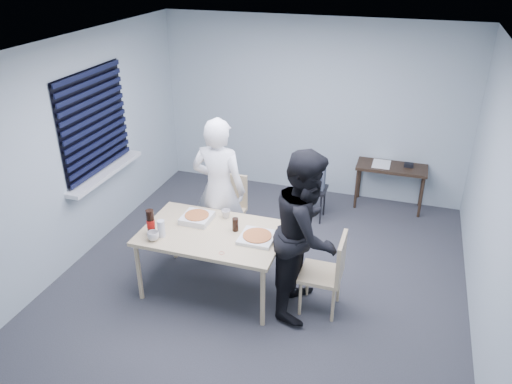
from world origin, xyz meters
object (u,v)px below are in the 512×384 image
(dining_table, at_px, (213,237))
(mug_b, at_px, (226,214))
(person_white, at_px, (219,190))
(mug_a, at_px, (153,236))
(chair_far, at_px, (229,204))
(stool, at_px, (314,195))
(side_table, at_px, (391,171))
(chair_right, at_px, (330,269))
(soda_bottle, at_px, (151,223))
(person_black, at_px, (306,233))
(backpack, at_px, (315,176))

(dining_table, relative_size, mug_b, 14.99)
(person_white, relative_size, mug_b, 17.70)
(mug_a, bearing_deg, chair_far, 76.80)
(chair_far, bearing_deg, stool, 43.73)
(dining_table, height_order, side_table, dining_table)
(chair_far, distance_m, chair_right, 1.77)
(mug_a, xyz_separation_m, soda_bottle, (-0.08, 0.11, 0.09))
(person_black, relative_size, stool, 3.74)
(stool, height_order, mug_a, mug_a)
(stool, height_order, backpack, backpack)
(chair_far, xyz_separation_m, mug_b, (0.23, -0.68, 0.26))
(chair_right, xyz_separation_m, soda_bottle, (-1.86, -0.25, 0.35))
(backpack, height_order, soda_bottle, soda_bottle)
(mug_b, distance_m, soda_bottle, 0.84)
(chair_right, height_order, mug_a, chair_right)
(side_table, height_order, backpack, backpack)
(person_white, height_order, backpack, person_white)
(chair_far, bearing_deg, soda_bottle, -107.67)
(dining_table, bearing_deg, stool, 69.27)
(dining_table, distance_m, person_black, 1.03)
(backpack, bearing_deg, side_table, 14.01)
(chair_right, bearing_deg, backpack, 106.69)
(stool, bearing_deg, backpack, -90.00)
(chair_far, xyz_separation_m, person_white, (0.02, -0.35, 0.37))
(backpack, height_order, mug_a, backpack)
(dining_table, distance_m, backpack, 2.00)
(person_black, bearing_deg, chair_right, -92.24)
(side_table, xyz_separation_m, mug_a, (-2.20, -2.89, 0.21))
(backpack, xyz_separation_m, mug_b, (-0.69, -1.54, 0.12))
(dining_table, distance_m, person_white, 0.72)
(side_table, distance_m, backpack, 1.19)
(dining_table, relative_size, stool, 3.17)
(chair_right, relative_size, backpack, 2.32)
(person_white, bearing_deg, dining_table, 105.45)
(chair_far, relative_size, soda_bottle, 3.19)
(stool, bearing_deg, soda_bottle, -121.77)
(person_white, bearing_deg, mug_b, 122.49)
(person_black, bearing_deg, mug_b, 73.02)
(person_white, height_order, person_black, same)
(chair_right, bearing_deg, chair_far, 146.08)
(mug_b, bearing_deg, soda_bottle, -138.05)
(chair_far, xyz_separation_m, mug_a, (-0.32, -1.35, 0.27))
(dining_table, bearing_deg, backpack, 69.15)
(chair_far, xyz_separation_m, chair_right, (1.47, -0.99, 0.00))
(soda_bottle, bearing_deg, side_table, 50.72)
(stool, xyz_separation_m, mug_a, (-1.23, -2.22, 0.42))
(person_white, height_order, mug_a, person_white)
(chair_right, distance_m, side_table, 2.57)
(mug_b, xyz_separation_m, soda_bottle, (-0.62, -0.56, 0.09))
(chair_right, distance_m, stool, 1.95)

